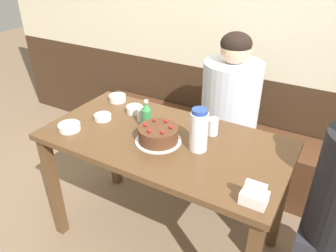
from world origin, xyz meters
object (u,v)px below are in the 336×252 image
at_px(water_pitcher, 199,130).
at_px(bowl_sauce_shallow, 117,98).
at_px(glass_tumbler_short, 142,115).
at_px(glass_water_tall, 213,127).
at_px(bowl_soup_white, 103,117).
at_px(person_teal_shirt, 228,122).
at_px(bowl_rice_small, 69,127).
at_px(bench_seat, 215,149).
at_px(bowl_side_dish, 134,109).
at_px(napkin_holder, 254,196).
at_px(birthday_cake, 158,135).
at_px(soju_bottle, 147,115).

bearing_deg(water_pitcher, bowl_sauce_shallow, 160.35).
bearing_deg(glass_tumbler_short, water_pitcher, -14.36).
relative_size(bowl_sauce_shallow, glass_water_tall, 1.16).
height_order(water_pitcher, bowl_sauce_shallow, water_pitcher).
bearing_deg(water_pitcher, glass_water_tall, 88.37).
height_order(bowl_soup_white, person_teal_shirt, person_teal_shirt).
relative_size(bowl_soup_white, bowl_rice_small, 0.83).
bearing_deg(water_pitcher, bowl_rice_small, -165.38).
bearing_deg(bench_seat, bowl_side_dish, -116.06).
bearing_deg(bowl_rice_small, bench_seat, 63.18).
height_order(napkin_holder, bowl_sauce_shallow, napkin_holder).
height_order(birthday_cake, glass_tumbler_short, birthday_cake).
height_order(water_pitcher, bowl_soup_white, water_pitcher).
bearing_deg(glass_tumbler_short, person_teal_shirt, 53.82).
bearing_deg(bowl_sauce_shallow, bowl_soup_white, -71.80).
height_order(bench_seat, glass_water_tall, glass_water_tall).
relative_size(bowl_rice_small, glass_tumbler_short, 1.48).
distance_m(bowl_soup_white, bowl_rice_small, 0.22).
bearing_deg(soju_bottle, water_pitcher, -8.89).
bearing_deg(person_teal_shirt, napkin_holder, 26.25).
bearing_deg(bowl_soup_white, glass_tumbler_short, 24.61).
height_order(bowl_side_dish, person_teal_shirt, person_teal_shirt).
height_order(bowl_rice_small, glass_water_tall, glass_water_tall).
xyz_separation_m(water_pitcher, person_teal_shirt, (-0.05, 0.62, -0.26)).
bearing_deg(bowl_sauce_shallow, birthday_cake, -30.47).
relative_size(bowl_rice_small, glass_water_tall, 1.29).
distance_m(soju_bottle, napkin_holder, 0.80).
xyz_separation_m(bench_seat, bowl_sauce_shallow, (-0.52, -0.58, 0.58)).
height_order(napkin_holder, person_teal_shirt, person_teal_shirt).
height_order(bench_seat, bowl_soup_white, bowl_soup_white).
height_order(bowl_rice_small, person_teal_shirt, person_teal_shirt).
distance_m(bowl_rice_small, person_teal_shirt, 1.07).
xyz_separation_m(soju_bottle, bowl_soup_white, (-0.29, -0.05, -0.07)).
xyz_separation_m(bowl_sauce_shallow, glass_water_tall, (0.74, -0.08, 0.03)).
xyz_separation_m(bench_seat, glass_tumbler_short, (-0.22, -0.73, 0.60)).
distance_m(bowl_rice_small, glass_water_tall, 0.82).
height_order(bench_seat, bowl_rice_small, bowl_rice_small).
xyz_separation_m(bowl_soup_white, glass_tumbler_short, (0.22, 0.10, 0.03)).
height_order(water_pitcher, glass_tumbler_short, water_pitcher).
xyz_separation_m(soju_bottle, bowl_rice_small, (-0.37, -0.25, -0.06)).
bearing_deg(glass_water_tall, water_pitcher, -91.63).
bearing_deg(bench_seat, water_pitcher, -75.82).
relative_size(napkin_holder, bowl_soup_white, 1.04).
relative_size(bowl_soup_white, person_teal_shirt, 0.08).
relative_size(water_pitcher, bowl_side_dish, 2.30).
bearing_deg(bench_seat, bowl_rice_small, -116.82).
relative_size(bench_seat, bowl_side_dish, 22.38).
bearing_deg(person_teal_shirt, bowl_sauce_shallow, -62.08).
relative_size(water_pitcher, person_teal_shirt, 0.19).
distance_m(bowl_side_dish, glass_tumbler_short, 0.13).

